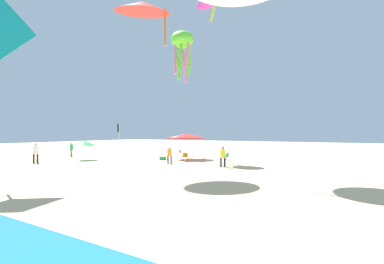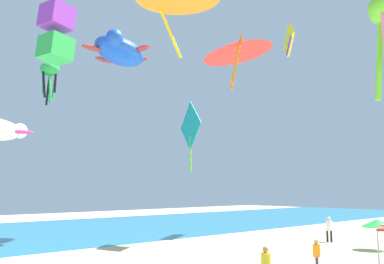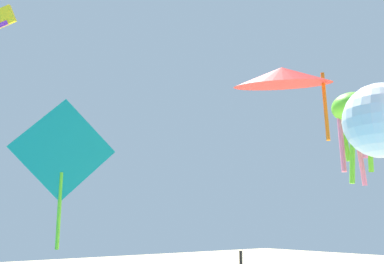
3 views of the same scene
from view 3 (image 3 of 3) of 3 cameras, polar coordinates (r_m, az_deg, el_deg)
The scene contains 3 objects.
kite_diamond_teal at distance 16.44m, azimuth -16.54°, elevation -2.87°, with size 1.32×3.59×5.40m.
kite_octopus_lime at distance 26.59m, azimuth 20.31°, elevation 2.41°, with size 2.38×2.38×5.28m.
kite_delta_red at distance 18.95m, azimuth 11.70°, elevation 7.12°, with size 5.85×5.86×3.68m.
Camera 3 is at (-15.01, 22.41, 6.19)m, focal length 40.86 mm.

